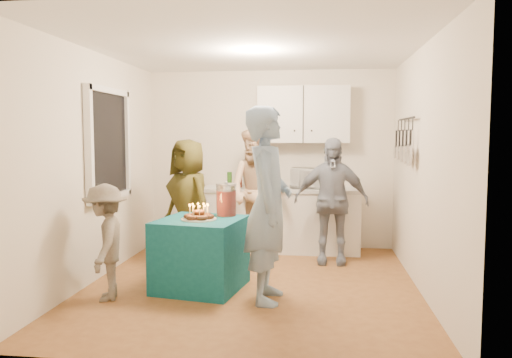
# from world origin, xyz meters

# --- Properties ---
(floor) EXTENTS (4.00, 4.00, 0.00)m
(floor) POSITION_xyz_m (0.00, 0.00, 0.00)
(floor) COLOR brown
(floor) RESTS_ON ground
(ceiling) EXTENTS (4.00, 4.00, 0.00)m
(ceiling) POSITION_xyz_m (0.00, 0.00, 2.60)
(ceiling) COLOR white
(ceiling) RESTS_ON floor
(back_wall) EXTENTS (3.60, 3.60, 0.00)m
(back_wall) POSITION_xyz_m (0.00, 2.00, 1.30)
(back_wall) COLOR silver
(back_wall) RESTS_ON floor
(left_wall) EXTENTS (4.00, 4.00, 0.00)m
(left_wall) POSITION_xyz_m (-1.80, 0.00, 1.30)
(left_wall) COLOR silver
(left_wall) RESTS_ON floor
(right_wall) EXTENTS (4.00, 4.00, 0.00)m
(right_wall) POSITION_xyz_m (1.80, 0.00, 1.30)
(right_wall) COLOR silver
(right_wall) RESTS_ON floor
(window_night) EXTENTS (0.04, 1.00, 1.20)m
(window_night) POSITION_xyz_m (-1.77, 0.30, 1.55)
(window_night) COLOR black
(window_night) RESTS_ON left_wall
(counter) EXTENTS (2.20, 0.58, 0.86)m
(counter) POSITION_xyz_m (0.20, 1.70, 0.43)
(counter) COLOR white
(counter) RESTS_ON floor
(countertop) EXTENTS (2.24, 0.62, 0.05)m
(countertop) POSITION_xyz_m (0.20, 1.70, 0.89)
(countertop) COLOR beige
(countertop) RESTS_ON counter
(upper_cabinet) EXTENTS (1.30, 0.30, 0.80)m
(upper_cabinet) POSITION_xyz_m (0.50, 1.85, 1.95)
(upper_cabinet) COLOR white
(upper_cabinet) RESTS_ON back_wall
(pot_rack) EXTENTS (0.12, 1.00, 0.60)m
(pot_rack) POSITION_xyz_m (1.72, 0.70, 1.60)
(pot_rack) COLOR black
(pot_rack) RESTS_ON right_wall
(microwave) EXTENTS (0.52, 0.37, 0.28)m
(microwave) POSITION_xyz_m (0.59, 1.70, 1.05)
(microwave) COLOR white
(microwave) RESTS_ON countertop
(party_table) EXTENTS (0.98, 0.98, 0.76)m
(party_table) POSITION_xyz_m (-0.53, -0.19, 0.38)
(party_table) COLOR #0E535F
(party_table) RESTS_ON floor
(donut_cake) EXTENTS (0.38, 0.38, 0.18)m
(donut_cake) POSITION_xyz_m (-0.54, -0.24, 0.85)
(donut_cake) COLOR #381C0C
(donut_cake) RESTS_ON party_table
(punch_jar) EXTENTS (0.22, 0.22, 0.34)m
(punch_jar) POSITION_xyz_m (-0.30, 0.06, 0.93)
(punch_jar) COLOR #AF1B0E
(punch_jar) RESTS_ON party_table
(man_birthday) EXTENTS (0.47, 0.71, 1.94)m
(man_birthday) POSITION_xyz_m (0.23, -0.49, 0.97)
(man_birthday) COLOR #7E9AB8
(man_birthday) RESTS_ON floor
(woman_back_left) EXTENTS (0.93, 0.90, 1.61)m
(woman_back_left) POSITION_xyz_m (-0.93, 0.80, 0.80)
(woman_back_left) COLOR brown
(woman_back_left) RESTS_ON floor
(woman_back_center) EXTENTS (1.05, 0.94, 1.76)m
(woman_back_center) POSITION_xyz_m (-0.10, 1.30, 0.88)
(woman_back_center) COLOR tan
(woman_back_center) RESTS_ON floor
(woman_back_right) EXTENTS (0.97, 0.43, 1.63)m
(woman_back_right) POSITION_xyz_m (0.89, 1.08, 0.81)
(woman_back_right) COLOR black
(woman_back_right) RESTS_ON floor
(child_near_left) EXTENTS (0.62, 0.85, 1.17)m
(child_near_left) POSITION_xyz_m (-1.40, -0.66, 0.59)
(child_near_left) COLOR #585046
(child_near_left) RESTS_ON floor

